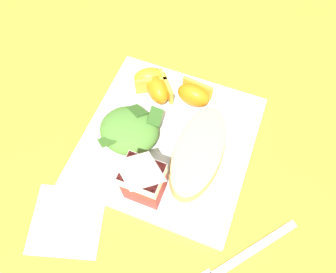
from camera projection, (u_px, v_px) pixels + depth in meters
ground at (168, 143)px, 0.56m from camera, size 3.00×3.00×0.00m
white_plate at (168, 141)px, 0.56m from camera, size 0.28×0.28×0.02m
cheesy_pizza_bread at (198, 153)px, 0.52m from camera, size 0.08×0.17×0.04m
green_salad_pile at (129, 130)px, 0.53m from camera, size 0.10×0.10×0.04m
milk_carton at (142, 178)px, 0.46m from camera, size 0.06×0.05×0.11m
orange_wedge_front at (194, 94)px, 0.57m from camera, size 0.06×0.04×0.04m
orange_wedge_middle at (159, 89)px, 0.57m from camera, size 0.07×0.07×0.04m
orange_wedge_rear at (150, 79)px, 0.58m from camera, size 0.07×0.06×0.04m
paper_napkin at (67, 220)px, 0.50m from camera, size 0.14×0.14×0.00m
metal_fork at (237, 260)px, 0.48m from camera, size 0.13×0.16×0.01m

